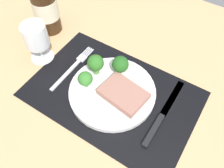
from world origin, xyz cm
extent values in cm
cube|color=tan|center=(0.00, 0.00, -1.50)|extent=(140.00, 110.00, 3.00)
cube|color=black|center=(0.00, 0.00, 0.15)|extent=(45.86, 30.21, 0.30)
cylinder|color=white|center=(0.00, 0.00, 1.10)|extent=(23.67, 23.67, 1.60)
cube|color=#9E6B5B|center=(3.45, -0.16, 2.90)|extent=(12.87, 9.98, 2.00)
cylinder|color=#5B8942|center=(-7.17, 2.76, 2.95)|extent=(1.80, 1.80, 2.10)
sphere|color=#2D6B23|center=(-7.17, 2.76, 5.97)|extent=(4.62, 4.62, 4.62)
cylinder|color=#5B8942|center=(-6.94, -2.43, 2.52)|extent=(1.38, 1.38, 1.24)
sphere|color=#387A2D|center=(-6.94, -2.43, 4.83)|extent=(3.99, 3.99, 3.99)
cylinder|color=#5B8942|center=(-1.57, 6.60, 2.53)|extent=(1.39, 1.39, 1.25)
sphere|color=#235B1E|center=(-1.57, 6.60, 5.15)|extent=(4.71, 4.71, 4.71)
cube|color=silver|center=(-14.81, -2.00, 0.55)|extent=(1.00, 13.00, 0.50)
cube|color=silver|center=(-14.81, 5.80, 0.55)|extent=(2.40, 2.60, 0.40)
cube|color=silver|center=(-15.71, 8.90, 0.55)|extent=(0.30, 3.60, 0.35)
cube|color=silver|center=(-15.11, 8.90, 0.55)|extent=(0.30, 3.60, 0.35)
cube|color=silver|center=(-14.51, 8.90, 0.55)|extent=(0.30, 3.60, 0.35)
cube|color=silver|center=(-13.91, 8.90, 0.55)|extent=(0.30, 3.60, 0.35)
cube|color=black|center=(14.60, -3.90, 0.70)|extent=(1.40, 10.00, 0.80)
cube|color=silver|center=(14.60, 7.60, 0.45)|extent=(1.80, 13.00, 0.30)
cylinder|color=#331E0F|center=(-32.30, 11.35, 9.29)|extent=(7.82, 7.82, 18.58)
cylinder|color=beige|center=(-32.30, 11.35, 8.36)|extent=(7.98, 7.98, 6.50)
cylinder|color=silver|center=(-25.73, 0.39, 0.20)|extent=(7.16, 7.16, 0.40)
cylinder|color=silver|center=(-25.73, 0.39, 2.93)|extent=(0.80, 0.80, 5.06)
cylinder|color=silver|center=(-25.73, 0.39, 8.89)|extent=(7.05, 7.05, 6.86)
cylinder|color=#560C19|center=(-25.73, 0.39, 7.00)|extent=(6.20, 6.20, 3.09)
camera|label=1|loc=(19.47, -30.62, 54.89)|focal=38.05mm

